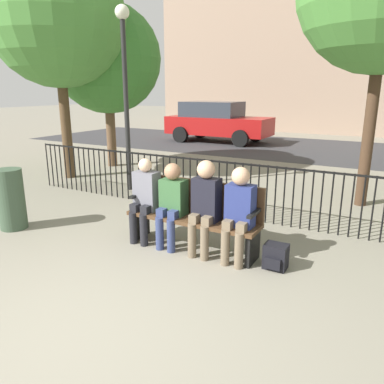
# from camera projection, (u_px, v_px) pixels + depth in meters

# --- Properties ---
(ground_plane) EXTENTS (80.00, 80.00, 0.00)m
(ground_plane) POSITION_uv_depth(u_px,v_px,m) (69.00, 340.00, 3.23)
(ground_plane) COLOR gray
(park_bench) EXTENTS (1.84, 0.45, 0.92)m
(park_bench) POSITION_uv_depth(u_px,v_px,m) (195.00, 212.00, 5.02)
(park_bench) COLOR #4C331E
(park_bench) RESTS_ON ground
(seated_person_0) EXTENTS (0.34, 0.39, 1.18)m
(seated_person_0) POSITION_uv_depth(u_px,v_px,m) (145.00, 196.00, 5.21)
(seated_person_0) COLOR black
(seated_person_0) RESTS_ON ground
(seated_person_1) EXTENTS (0.34, 0.39, 1.16)m
(seated_person_1) POSITION_uv_depth(u_px,v_px,m) (172.00, 200.00, 5.00)
(seated_person_1) COLOR navy
(seated_person_1) RESTS_ON ground
(seated_person_2) EXTENTS (0.34, 0.39, 1.24)m
(seated_person_2) POSITION_uv_depth(u_px,v_px,m) (205.00, 202.00, 4.76)
(seated_person_2) COLOR brown
(seated_person_2) RESTS_ON ground
(seated_person_3) EXTENTS (0.34, 0.39, 1.20)m
(seated_person_3) POSITION_uv_depth(u_px,v_px,m) (239.00, 210.00, 4.55)
(seated_person_3) COLOR brown
(seated_person_3) RESTS_ON ground
(backpack) EXTENTS (0.27, 0.25, 0.31)m
(backpack) POSITION_uv_depth(u_px,v_px,m) (276.00, 257.00, 4.49)
(backpack) COLOR black
(backpack) RESTS_ON ground
(fence_railing) EXTENTS (9.01, 0.03, 0.95)m
(fence_railing) POSITION_uv_depth(u_px,v_px,m) (234.00, 185.00, 6.20)
(fence_railing) COLOR black
(fence_railing) RESTS_ON ground
(tree_0) EXTENTS (2.86, 2.86, 4.32)m
(tree_0) POSITION_uv_depth(u_px,v_px,m) (107.00, 59.00, 9.88)
(tree_0) COLOR brown
(tree_0) RESTS_ON ground
(tree_3) EXTENTS (3.09, 3.09, 5.20)m
(tree_3) POSITION_uv_depth(u_px,v_px,m) (56.00, 17.00, 8.27)
(tree_3) COLOR #4C3823
(tree_3) RESTS_ON ground
(lamp_post) EXTENTS (0.28, 0.28, 3.67)m
(lamp_post) POSITION_uv_depth(u_px,v_px,m) (125.00, 72.00, 7.47)
(lamp_post) COLOR black
(lamp_post) RESTS_ON ground
(street_surface) EXTENTS (24.00, 6.00, 0.01)m
(street_surface) POSITION_uv_depth(u_px,v_px,m) (325.00, 150.00, 13.35)
(street_surface) COLOR #333335
(street_surface) RESTS_ON ground
(parked_car_0) EXTENTS (4.20, 1.94, 1.62)m
(parked_car_0) POSITION_uv_depth(u_px,v_px,m) (217.00, 121.00, 15.27)
(parked_car_0) COLOR maroon
(parked_car_0) RESTS_ON ground
(trash_bin) EXTENTS (0.40, 0.40, 0.94)m
(trash_bin) POSITION_uv_depth(u_px,v_px,m) (11.00, 199.00, 5.72)
(trash_bin) COLOR #384C38
(trash_bin) RESTS_ON ground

